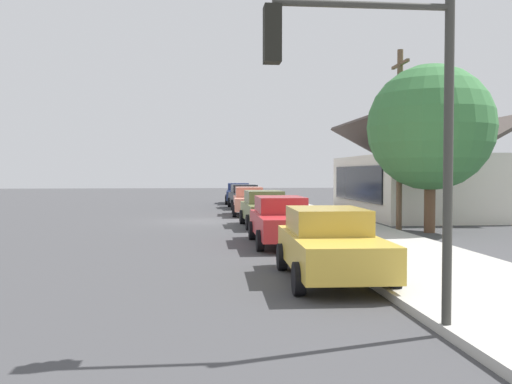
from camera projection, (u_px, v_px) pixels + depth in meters
ground_plane at (202, 221)px, 27.41m from camera, size 120.00×120.00×0.00m
sidewalk_curb at (313, 219)px, 27.95m from camera, size 60.00×4.20×0.16m
car_navy at (238, 193)px, 43.43m from camera, size 4.76×2.24×1.59m
car_charcoal at (245, 196)px, 37.66m from camera, size 4.49×2.19×1.59m
car_coral at (249, 201)px, 31.40m from camera, size 4.37×2.06×1.59m
car_olive at (265, 208)px, 24.78m from camera, size 4.61×2.10×1.59m
car_cherry at (281, 220)px, 18.59m from camera, size 4.87×2.00×1.59m
car_mustard at (330, 244)px, 12.40m from camera, size 4.62×2.18×1.59m
storefront_building at (419, 184)px, 30.62m from camera, size 11.56×7.37×5.33m
shade_tree at (431, 128)px, 22.13m from camera, size 5.03×5.03×6.73m
traffic_light_main at (378, 97)px, 7.98m from camera, size 0.37×2.79×5.20m
utility_pole_wooden at (400, 136)px, 23.02m from camera, size 1.80×0.24×7.50m
fire_hydrant_red at (311, 222)px, 21.48m from camera, size 0.22×0.22×0.71m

